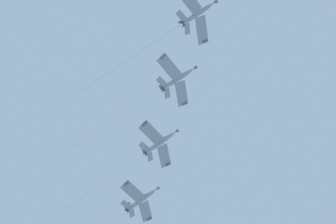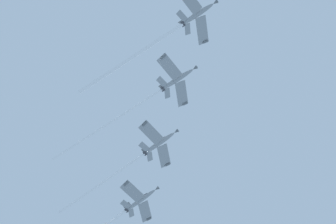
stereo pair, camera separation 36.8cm
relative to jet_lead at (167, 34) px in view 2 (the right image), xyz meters
name	(u,v)px [view 2 (the right image)]	position (x,y,z in m)	size (l,w,h in m)	color
jet_lead	(167,34)	(0.00, 0.00, 0.00)	(21.35, 42.85, 25.49)	gray
jet_second	(158,92)	(-11.44, -13.62, -4.36)	(22.82, 45.17, 25.38)	gray
jet_third	(143,155)	(-22.54, -29.84, -12.43)	(20.42, 39.15, 22.63)	gray
jet_fourth	(108,223)	(-31.33, -52.95, -22.11)	(23.63, 47.52, 27.51)	gray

